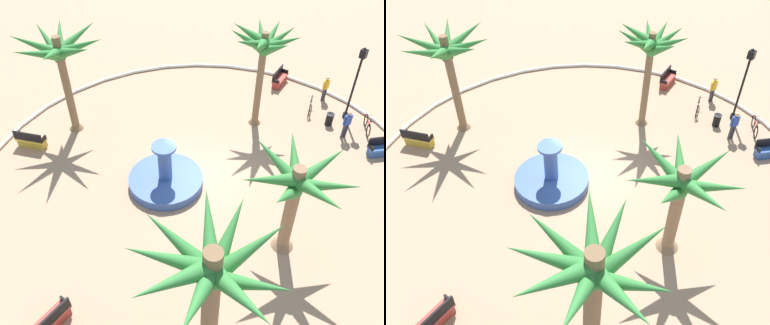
# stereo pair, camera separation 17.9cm
# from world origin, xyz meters

# --- Properties ---
(ground_plane) EXTENTS (80.00, 80.00, 0.00)m
(ground_plane) POSITION_xyz_m (0.00, 0.00, 0.00)
(ground_plane) COLOR tan
(plaza_curb) EXTENTS (21.76, 21.76, 0.20)m
(plaza_curb) POSITION_xyz_m (0.00, 0.00, 0.10)
(plaza_curb) COLOR silver
(plaza_curb) RESTS_ON ground
(fountain) EXTENTS (3.51, 3.51, 2.33)m
(fountain) POSITION_xyz_m (0.88, 1.63, 0.33)
(fountain) COLOR #38569E
(fountain) RESTS_ON ground
(palm_tree_near_fountain) EXTENTS (4.35, 4.23, 4.58)m
(palm_tree_near_fountain) POSITION_xyz_m (-5.18, 0.82, 3.39)
(palm_tree_near_fountain) COLOR #8E6B4C
(palm_tree_near_fountain) RESTS_ON ground
(palm_tree_by_curb) EXTENTS (4.56, 4.63, 5.64)m
(palm_tree_by_curb) POSITION_xyz_m (7.63, 2.05, 4.44)
(palm_tree_by_curb) COLOR brown
(palm_tree_by_curb) RESTS_ON ground
(palm_tree_mid_plaza) EXTENTS (4.43, 4.36, 6.04)m
(palm_tree_mid_plaza) POSITION_xyz_m (-5.92, 6.31, 4.59)
(palm_tree_mid_plaza) COLOR brown
(palm_tree_mid_plaza) RESTS_ON ground
(palm_tree_far_side) EXTENTS (3.69, 3.70, 5.61)m
(palm_tree_far_side) POSITION_xyz_m (0.84, -5.20, 4.51)
(palm_tree_far_side) COLOR brown
(palm_tree_far_side) RESTS_ON ground
(bench_east) EXTENTS (0.72, 1.65, 1.00)m
(bench_east) POSITION_xyz_m (-1.36, 9.23, 0.35)
(bench_east) COLOR #B73D33
(bench_east) RESTS_ON ground
(bench_west) EXTENTS (0.84, 1.67, 1.00)m
(bench_west) POSITION_xyz_m (2.18, -9.57, 0.35)
(bench_west) COLOR #B73D33
(bench_west) RESTS_ON ground
(bench_southeast) EXTENTS (1.36, 1.58, 1.00)m
(bench_southeast) POSITION_xyz_m (-5.58, -7.51, 0.35)
(bench_southeast) COLOR #335BA8
(bench_southeast) RESTS_ON ground
(bench_southwest) EXTENTS (1.64, 1.22, 1.00)m
(bench_southwest) POSITION_xyz_m (8.00, 4.54, 0.35)
(bench_southwest) COLOR gold
(bench_southwest) RESTS_ON ground
(lamppost) EXTENTS (0.32, 0.32, 4.33)m
(lamppost) POSITION_xyz_m (-2.62, -9.20, 2.53)
(lamppost) COLOR black
(lamppost) RESTS_ON ground
(trash_bin) EXTENTS (0.46, 0.46, 0.73)m
(trash_bin) POSITION_xyz_m (-2.29, -7.92, 0.39)
(trash_bin) COLOR black
(trash_bin) RESTS_ON ground
(bicycle_red_frame) EXTENTS (0.99, 1.47, 0.94)m
(bicycle_red_frame) POSITION_xyz_m (-4.07, -8.83, 0.38)
(bicycle_red_frame) COLOR black
(bicycle_red_frame) RESTS_ON ground
(bicycle_by_lamppost) EXTENTS (0.78, 1.59, 0.94)m
(bicycle_by_lamppost) POSITION_xyz_m (-0.81, -8.33, 0.38)
(bicycle_by_lamppost) COLOR black
(bicycle_by_lamppost) RESTS_ON ground
(person_cyclist_helmet) EXTENTS (0.25, 0.53, 1.60)m
(person_cyclist_helmet) POSITION_xyz_m (-0.78, -9.90, 0.89)
(person_cyclist_helmet) COLOR #33333D
(person_cyclist_helmet) RESTS_ON ground
(person_cyclist_photo) EXTENTS (0.33, 0.49, 1.68)m
(person_cyclist_photo) POSITION_xyz_m (-3.46, -7.40, 0.94)
(person_cyclist_photo) COLOR #33333D
(person_cyclist_photo) RESTS_ON ground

